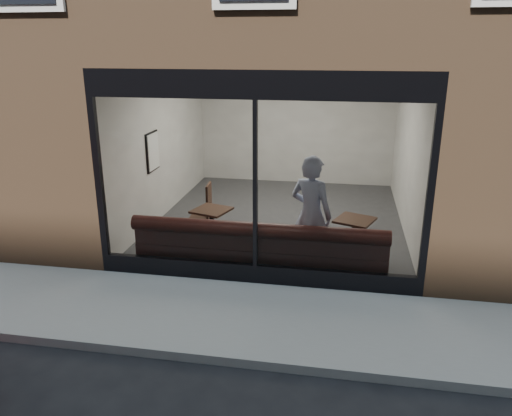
% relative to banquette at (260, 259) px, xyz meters
% --- Properties ---
extents(ground, '(120.00, 120.00, 0.00)m').
position_rel_banquette_xyz_m(ground, '(0.00, -2.45, -0.23)').
color(ground, black).
rests_on(ground, ground).
extents(sidewalk_near, '(40.00, 2.00, 0.01)m').
position_rel_banquette_xyz_m(sidewalk_near, '(0.00, -1.45, -0.22)').
color(sidewalk_near, gray).
rests_on(sidewalk_near, ground).
extents(kerb_near, '(40.00, 0.10, 0.12)m').
position_rel_banquette_xyz_m(kerb_near, '(0.00, -2.50, -0.17)').
color(kerb_near, gray).
rests_on(kerb_near, ground).
extents(host_building_pier_left, '(2.50, 12.00, 3.20)m').
position_rel_banquette_xyz_m(host_building_pier_left, '(-3.75, 5.55, 1.38)').
color(host_building_pier_left, brown).
rests_on(host_building_pier_left, ground).
extents(host_building_pier_right, '(2.50, 12.00, 3.20)m').
position_rel_banquette_xyz_m(host_building_pier_right, '(3.75, 5.55, 1.38)').
color(host_building_pier_right, brown).
rests_on(host_building_pier_right, ground).
extents(host_building_backfill, '(5.00, 6.00, 3.20)m').
position_rel_banquette_xyz_m(host_building_backfill, '(0.00, 8.55, 1.38)').
color(host_building_backfill, brown).
rests_on(host_building_backfill, ground).
extents(cafe_floor, '(6.00, 6.00, 0.00)m').
position_rel_banquette_xyz_m(cafe_floor, '(0.00, 2.55, -0.21)').
color(cafe_floor, '#2D2D30').
rests_on(cafe_floor, ground).
extents(cafe_ceiling, '(6.00, 6.00, 0.00)m').
position_rel_banquette_xyz_m(cafe_ceiling, '(0.00, 2.55, 2.97)').
color(cafe_ceiling, white).
rests_on(cafe_ceiling, host_building_upper).
extents(cafe_wall_back, '(5.00, 0.00, 5.00)m').
position_rel_banquette_xyz_m(cafe_wall_back, '(0.00, 5.54, 1.37)').
color(cafe_wall_back, '#BCB9B3').
rests_on(cafe_wall_back, ground).
extents(cafe_wall_left, '(0.00, 6.00, 6.00)m').
position_rel_banquette_xyz_m(cafe_wall_left, '(-2.49, 2.55, 1.37)').
color(cafe_wall_left, '#BCB9B3').
rests_on(cafe_wall_left, ground).
extents(cafe_wall_right, '(0.00, 6.00, 6.00)m').
position_rel_banquette_xyz_m(cafe_wall_right, '(2.49, 2.55, 1.37)').
color(cafe_wall_right, '#BCB9B3').
rests_on(cafe_wall_right, ground).
extents(storefront_kick, '(5.00, 0.10, 0.30)m').
position_rel_banquette_xyz_m(storefront_kick, '(0.00, -0.40, -0.08)').
color(storefront_kick, black).
rests_on(storefront_kick, ground).
extents(storefront_header, '(5.00, 0.10, 0.40)m').
position_rel_banquette_xyz_m(storefront_header, '(0.00, -0.40, 2.77)').
color(storefront_header, black).
rests_on(storefront_header, host_building_upper).
extents(storefront_mullion, '(0.06, 0.10, 2.50)m').
position_rel_banquette_xyz_m(storefront_mullion, '(0.00, -0.40, 1.32)').
color(storefront_mullion, black).
rests_on(storefront_mullion, storefront_kick).
extents(storefront_glass, '(4.80, 0.00, 4.80)m').
position_rel_banquette_xyz_m(storefront_glass, '(0.00, -0.43, 1.33)').
color(storefront_glass, white).
rests_on(storefront_glass, storefront_kick).
extents(banquette, '(4.00, 0.55, 0.45)m').
position_rel_banquette_xyz_m(banquette, '(0.00, 0.00, 0.00)').
color(banquette, '#3B1516').
rests_on(banquette, cafe_floor).
extents(person, '(0.83, 0.70, 1.92)m').
position_rel_banquette_xyz_m(person, '(0.79, 0.19, 0.73)').
color(person, '#ACB9DE').
rests_on(person, cafe_floor).
extents(cafe_table_left, '(0.73, 0.73, 0.04)m').
position_rel_banquette_xyz_m(cafe_table_left, '(-0.99, 0.77, 0.52)').
color(cafe_table_left, black).
rests_on(cafe_table_left, cafe_floor).
extents(cafe_table_right, '(0.76, 0.76, 0.04)m').
position_rel_banquette_xyz_m(cafe_table_right, '(1.49, 0.69, 0.52)').
color(cafe_table_right, black).
rests_on(cafe_table_right, cafe_floor).
extents(cafe_chair_left, '(0.46, 0.46, 0.04)m').
position_rel_banquette_xyz_m(cafe_chair_left, '(-1.48, 1.67, 0.01)').
color(cafe_chair_left, black).
rests_on(cafe_chair_left, cafe_floor).
extents(wall_poster, '(0.02, 0.53, 0.71)m').
position_rel_banquette_xyz_m(wall_poster, '(-2.45, 1.87, 1.28)').
color(wall_poster, white).
rests_on(wall_poster, cafe_wall_left).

